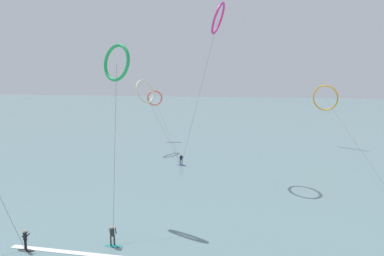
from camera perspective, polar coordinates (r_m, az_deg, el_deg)
name	(u,v)px	position (r m, az deg, el deg)	size (l,w,h in m)	color
sea_water	(235,115)	(120.89, 7.19, 2.18)	(400.00, 200.00, 0.08)	slate
surfer_cobalt	(181,160)	(52.54, -1.81, -5.40)	(1.40, 0.58, 1.70)	#2647B7
surfer_charcoal	(25,242)	(31.02, -25.88, -16.58)	(1.40, 0.72, 1.70)	black
surfer_teal	(113,237)	(29.50, -13.03, -17.24)	(1.40, 0.70, 1.70)	teal
kite_emerald	(116,63)	(34.18, -12.41, 10.51)	(4.05, 8.61, 16.66)	#199351
kite_magenta	(218,19)	(47.83, 4.34, 17.64)	(6.74, 5.06, 23.17)	#CC288E
kite_amber	(325,98)	(71.12, 21.22, 4.65)	(4.58, 49.79, 11.85)	orange
kite_coral	(155,98)	(73.16, -6.20, 4.96)	(11.72, 21.11, 10.57)	#EA7260
kite_ivory	(145,92)	(62.52, -7.79, 5.98)	(10.28, 11.99, 12.92)	silver
wave_crest_mid	(103,256)	(28.60, -14.57, -19.89)	(15.45, 0.50, 0.12)	white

